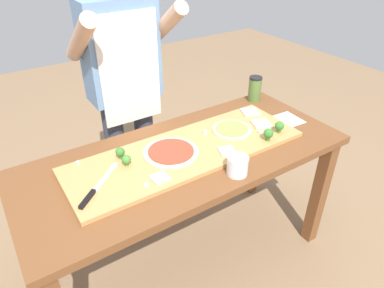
# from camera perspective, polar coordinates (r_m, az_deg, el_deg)

# --- Properties ---
(ground_plane) EXTENTS (8.00, 8.00, 0.00)m
(ground_plane) POSITION_cam_1_polar(r_m,az_deg,el_deg) (2.27, -0.81, -18.25)
(ground_plane) COLOR #896B4C
(prep_table) EXTENTS (1.65, 0.70, 0.79)m
(prep_table) POSITION_cam_1_polar(r_m,az_deg,el_deg) (1.80, -0.98, -4.57)
(prep_table) COLOR brown
(prep_table) RESTS_ON ground
(cutting_board) EXTENTS (1.21, 0.41, 0.02)m
(cutting_board) POSITION_cam_1_polar(r_m,az_deg,el_deg) (1.73, -0.78, -1.16)
(cutting_board) COLOR tan
(cutting_board) RESTS_ON prep_table
(chefs_knife) EXTENTS (0.25, 0.23, 0.02)m
(chefs_knife) POSITION_cam_1_polar(r_m,az_deg,el_deg) (1.52, -15.67, -7.30)
(chefs_knife) COLOR #B7BABF
(chefs_knife) RESTS_ON cutting_board
(pizza_whole_tomato_red) EXTENTS (0.27, 0.27, 0.02)m
(pizza_whole_tomato_red) POSITION_cam_1_polar(r_m,az_deg,el_deg) (1.70, -3.46, -1.33)
(pizza_whole_tomato_red) COLOR beige
(pizza_whole_tomato_red) RESTS_ON cutting_board
(pizza_whole_pesto_green) EXTENTS (0.21, 0.21, 0.02)m
(pizza_whole_pesto_green) POSITION_cam_1_polar(r_m,az_deg,el_deg) (1.89, 6.55, 2.39)
(pizza_whole_pesto_green) COLOR beige
(pizza_whole_pesto_green) RESTS_ON cutting_board
(pizza_slice_center) EXTENTS (0.10, 0.10, 0.01)m
(pizza_slice_center) POSITION_cam_1_polar(r_m,az_deg,el_deg) (1.71, 5.78, -1.17)
(pizza_slice_center) COLOR beige
(pizza_slice_center) RESTS_ON cutting_board
(pizza_slice_near_right) EXTENTS (0.13, 0.13, 0.01)m
(pizza_slice_near_right) POSITION_cam_1_polar(r_m,az_deg,el_deg) (1.97, 11.29, 3.25)
(pizza_slice_near_right) COLOR beige
(pizza_slice_near_right) RESTS_ON cutting_board
(pizza_slice_far_left) EXTENTS (0.12, 0.12, 0.01)m
(pizza_slice_far_left) POSITION_cam_1_polar(r_m,az_deg,el_deg) (2.09, 9.51, 5.19)
(pizza_slice_far_left) COLOR beige
(pizza_slice_far_left) RESTS_ON cutting_board
(pizza_slice_far_right) EXTENTS (0.08, 0.08, 0.01)m
(pizza_slice_far_right) POSITION_cam_1_polar(r_m,az_deg,el_deg) (1.54, -5.27, -5.55)
(pizza_slice_far_right) COLOR beige
(pizza_slice_far_right) RESTS_ON cutting_board
(broccoli_floret_back_mid) EXTENTS (0.05, 0.05, 0.06)m
(broccoli_floret_back_mid) POSITION_cam_1_polar(r_m,az_deg,el_deg) (1.90, 14.11, 2.83)
(broccoli_floret_back_mid) COLOR #3F7220
(broccoli_floret_back_mid) RESTS_ON cutting_board
(broccoli_floret_back_left) EXTENTS (0.04, 0.04, 0.05)m
(broccoli_floret_back_left) POSITION_cam_1_polar(r_m,az_deg,el_deg) (1.63, -10.70, -2.54)
(broccoli_floret_back_left) COLOR #487A23
(broccoli_floret_back_left) RESTS_ON cutting_board
(broccoli_floret_front_mid) EXTENTS (0.05, 0.05, 0.07)m
(broccoli_floret_front_mid) POSITION_cam_1_polar(r_m,az_deg,el_deg) (1.82, 12.41, 1.64)
(broccoli_floret_front_mid) COLOR #3F7220
(broccoli_floret_front_mid) RESTS_ON cutting_board
(broccoli_floret_front_left) EXTENTS (0.04, 0.04, 0.06)m
(broccoli_floret_front_left) POSITION_cam_1_polar(r_m,az_deg,el_deg) (1.68, -11.70, -1.33)
(broccoli_floret_front_left) COLOR #3F7220
(broccoli_floret_front_left) RESTS_ON cutting_board
(cheese_crumble_a) EXTENTS (0.02, 0.02, 0.01)m
(cheese_crumble_a) POSITION_cam_1_polar(r_m,az_deg,el_deg) (1.71, -18.22, -2.93)
(cheese_crumble_a) COLOR silver
(cheese_crumble_a) RESTS_ON cutting_board
(cheese_crumble_b) EXTENTS (0.02, 0.02, 0.02)m
(cheese_crumble_b) POSITION_cam_1_polar(r_m,az_deg,el_deg) (1.50, -7.51, -6.69)
(cheese_crumble_b) COLOR white
(cheese_crumble_b) RESTS_ON cutting_board
(cheese_crumble_c) EXTENTS (0.02, 0.02, 0.02)m
(cheese_crumble_c) POSITION_cam_1_polar(r_m,az_deg,el_deg) (1.88, 11.15, 1.88)
(cheese_crumble_c) COLOR silver
(cheese_crumble_c) RESTS_ON cutting_board
(cheese_crumble_d) EXTENTS (0.03, 0.03, 0.02)m
(cheese_crumble_d) POSITION_cam_1_polar(r_m,az_deg,el_deg) (1.85, 2.17, 1.93)
(cheese_crumble_d) COLOR silver
(cheese_crumble_d) RESTS_ON cutting_board
(flour_cup) EXTENTS (0.10, 0.10, 0.09)m
(flour_cup) POSITION_cam_1_polar(r_m,az_deg,el_deg) (1.59, 7.44, -3.68)
(flour_cup) COLOR white
(flour_cup) RESTS_ON prep_table
(sauce_jar) EXTENTS (0.08, 0.08, 0.16)m
(sauce_jar) POSITION_cam_1_polar(r_m,az_deg,el_deg) (2.27, 10.25, 8.88)
(sauce_jar) COLOR #517033
(sauce_jar) RESTS_ON prep_table
(recipe_note) EXTENTS (0.13, 0.16, 0.00)m
(recipe_note) POSITION_cam_1_polar(r_m,az_deg,el_deg) (2.11, 15.62, 3.94)
(recipe_note) COLOR white
(recipe_note) RESTS_ON prep_table
(cook_center) EXTENTS (0.54, 0.39, 1.67)m
(cook_center) POSITION_cam_1_polar(r_m,az_deg,el_deg) (2.05, -11.02, 10.09)
(cook_center) COLOR #333847
(cook_center) RESTS_ON ground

